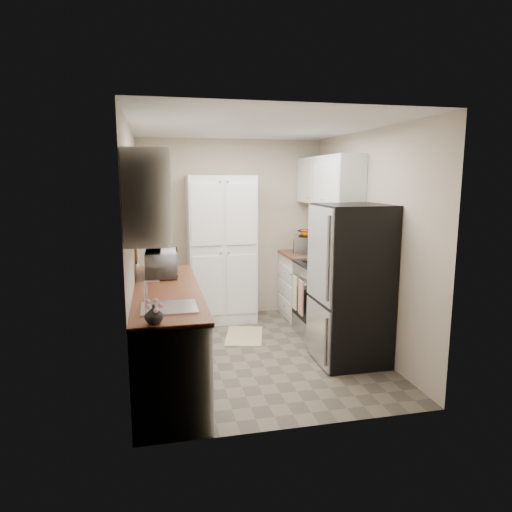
{
  "coord_description": "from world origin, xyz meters",
  "views": [
    {
      "loc": [
        -1.08,
        -4.8,
        1.98
      ],
      "look_at": [
        0.03,
        0.15,
        1.1
      ],
      "focal_mm": 32.0,
      "sensor_mm": 36.0,
      "label": 1
    }
  ],
  "objects": [
    {
      "name": "pantry_cabinet",
      "position": [
        -0.2,
        1.32,
        1.0
      ],
      "size": [
        0.9,
        0.55,
        2.0
      ],
      "primitive_type": "cube",
      "color": "white",
      "rests_on": "ground"
    },
    {
      "name": "wine_bottle",
      "position": [
        -1.03,
        0.38,
        1.05
      ],
      "size": [
        0.07,
        0.07,
        0.26
      ],
      "primitive_type": "cylinder",
      "color": "black",
      "rests_on": "countertop_left"
    },
    {
      "name": "microwave",
      "position": [
        -1.02,
        0.13,
        1.06
      ],
      "size": [
        0.35,
        0.51,
        0.28
      ],
      "primitive_type": "imported",
      "rotation": [
        0.0,
        0.0,
        1.54
      ],
      "color": "#ADACB1",
      "rests_on": "countertop_left"
    },
    {
      "name": "kitchen_mat",
      "position": [
        -0.03,
        0.58,
        0.01
      ],
      "size": [
        0.6,
        0.8,
        0.01
      ],
      "primitive_type": "cube",
      "rotation": [
        0.0,
        0.0,
        -0.25
      ],
      "color": "beige",
      "rests_on": "ground"
    },
    {
      "name": "room_shell",
      "position": [
        -0.02,
        -0.01,
        1.63
      ],
      "size": [
        2.64,
        3.24,
        2.52
      ],
      "color": "beige",
      "rests_on": "ground"
    },
    {
      "name": "refrigerator",
      "position": [
        0.94,
        -0.41,
        0.85
      ],
      "size": [
        0.7,
        0.72,
        1.7
      ],
      "primitive_type": "cube",
      "color": "#B7B7BC",
      "rests_on": "ground"
    },
    {
      "name": "base_cabinet_left",
      "position": [
        -0.99,
        -0.43,
        0.44
      ],
      "size": [
        0.6,
        2.3,
        0.88
      ],
      "primitive_type": "cube",
      "color": "white",
      "rests_on": "ground"
    },
    {
      "name": "countertop_left",
      "position": [
        -0.99,
        -0.43,
        0.9
      ],
      "size": [
        0.63,
        2.33,
        0.04
      ],
      "primitive_type": "cube",
      "color": "brown",
      "rests_on": "base_cabinet_left"
    },
    {
      "name": "ground",
      "position": [
        0.0,
        0.0,
        0.0
      ],
      "size": [
        3.2,
        3.2,
        0.0
      ],
      "primitive_type": "plane",
      "color": "#665B4C",
      "rests_on": "ground"
    },
    {
      "name": "toaster_oven",
      "position": [
        0.96,
        1.15,
        1.05
      ],
      "size": [
        0.46,
        0.52,
        0.25
      ],
      "primitive_type": "cube",
      "rotation": [
        0.0,
        0.0,
        -0.32
      ],
      "color": "#A6A7AA",
      "rests_on": "countertop_right"
    },
    {
      "name": "countertop_right",
      "position": [
        0.99,
        1.19,
        0.9
      ],
      "size": [
        0.63,
        0.83,
        0.04
      ],
      "primitive_type": "cube",
      "color": "brown",
      "rests_on": "base_cabinet_right"
    },
    {
      "name": "electric_range",
      "position": [
        0.97,
        0.39,
        0.48
      ],
      "size": [
        0.71,
        0.78,
        1.13
      ],
      "color": "#B7B7BC",
      "rests_on": "ground"
    },
    {
      "name": "flower_vase",
      "position": [
        -1.11,
        -1.52,
        0.99
      ],
      "size": [
        0.17,
        0.17,
        0.14
      ],
      "primitive_type": "imported",
      "rotation": [
        0.0,
        0.0,
        -0.29
      ],
      "color": "white",
      "rests_on": "countertop_left"
    },
    {
      "name": "base_cabinet_right",
      "position": [
        0.99,
        1.19,
        0.44
      ],
      "size": [
        0.6,
        0.8,
        0.88
      ],
      "primitive_type": "cube",
      "color": "white",
      "rests_on": "ground"
    },
    {
      "name": "cutting_board",
      "position": [
        -1.0,
        0.53,
        1.08
      ],
      "size": [
        0.03,
        0.26,
        0.32
      ],
      "primitive_type": "cube",
      "rotation": [
        0.0,
        0.0,
        -0.05
      ],
      "color": "#378C39",
      "rests_on": "countertop_left"
    },
    {
      "name": "fruit_basket",
      "position": [
        0.99,
        1.15,
        1.23
      ],
      "size": [
        0.34,
        0.34,
        0.12
      ],
      "primitive_type": null,
      "rotation": [
        0.0,
        0.0,
        -0.18
      ],
      "color": "#E55E00",
      "rests_on": "toaster_oven"
    }
  ]
}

